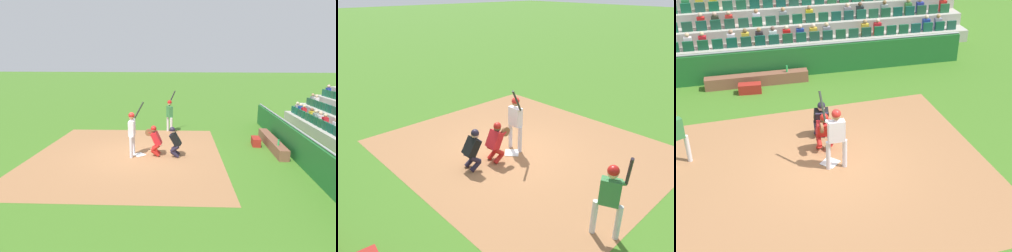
{
  "view_description": "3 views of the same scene",
  "coord_description": "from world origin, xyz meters",
  "views": [
    {
      "loc": [
        -11.56,
        -2.21,
        3.91
      ],
      "look_at": [
        0.04,
        -1.2,
        1.26
      ],
      "focal_mm": 31.49,
      "sensor_mm": 36.0,
      "label": 1
    },
    {
      "loc": [
        6.76,
        -6.04,
        5.01
      ],
      "look_at": [
        0.58,
        -0.75,
        1.38
      ],
      "focal_mm": 33.85,
      "sensor_mm": 36.0,
      "label": 2
    },
    {
      "loc": [
        2.2,
        10.67,
        7.5
      ],
      "look_at": [
        -0.52,
        -0.45,
        0.89
      ],
      "focal_mm": 49.75,
      "sensor_mm": 36.0,
      "label": 3
    }
  ],
  "objects": [
    {
      "name": "on_deck_batter",
      "position": [
        4.09,
        -0.94,
        1.1
      ],
      "size": [
        0.81,
        0.51,
        2.23
      ],
      "color": "silver",
      "rests_on": "ground_plane"
    },
    {
      "name": "ground_plane",
      "position": [
        0.0,
        0.0,
        0.0
      ],
      "size": [
        160.0,
        160.0,
        0.0
      ],
      "primitive_type": "plane",
      "color": "#3F6F21"
    },
    {
      "name": "home_plate_umpire",
      "position": [
        -0.06,
        -1.48,
        0.69
      ],
      "size": [
        0.48,
        0.52,
        1.26
      ],
      "color": "#211B2C",
      "rests_on": "ground_plane"
    },
    {
      "name": "infield_dirt_patch",
      "position": [
        0.0,
        0.5,
        0.0
      ],
      "size": [
        9.05,
        8.1,
        0.01
      ],
      "primitive_type": "cube",
      "rotation": [
        0.0,
        0.0,
        0.04
      ],
      "color": "#9B6942",
      "rests_on": "ground_plane"
    },
    {
      "name": "catcher_crouching",
      "position": [
        0.03,
        -0.67,
        0.72
      ],
      "size": [
        0.46,
        0.71,
        1.28
      ],
      "color": "#B01C16",
      "rests_on": "ground_plane"
    },
    {
      "name": "batter_at_plate",
      "position": [
        -0.12,
        0.25,
        1.14
      ],
      "size": [
        0.68,
        0.59,
        2.22
      ],
      "color": "silver",
      "rests_on": "ground_plane"
    },
    {
      "name": "home_plate_marker",
      "position": [
        0.0,
        0.0,
        0.02
      ],
      "size": [
        0.62,
        0.62,
        0.02
      ],
      "primitive_type": "cube",
      "rotation": [
        0.0,
        0.0,
        0.79
      ],
      "color": "white",
      "rests_on": "infield_dirt_patch"
    }
  ]
}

